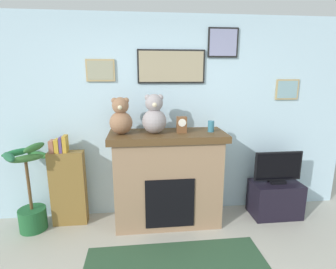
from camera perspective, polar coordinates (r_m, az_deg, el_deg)
The scene contains 10 objects.
back_wall at distance 3.52m, azimuth -1.86°, elevation 3.56°, with size 5.20×0.15×2.60m.
fireplace at distance 3.40m, azimuth -0.14°, elevation -9.25°, with size 1.42×0.62×1.18m.
bookshelf at distance 3.60m, azimuth -20.71°, elevation -10.26°, with size 0.42×0.16×1.16m.
potted_plant at distance 3.68m, azimuth -27.47°, elevation -11.94°, with size 0.56×0.56×1.10m.
tv_stand at distance 3.95m, azimuth 21.99°, elevation -12.69°, with size 0.64×0.40×0.47m, color black.
television at distance 3.79m, azimuth 22.57°, elevation -6.65°, with size 0.63×0.14×0.43m.
candle_jar at distance 3.29m, azimuth 9.22°, elevation 1.75°, with size 0.08×0.08×0.14m, color teal.
mantel_clock at distance 3.21m, azimuth 2.95°, elevation 2.14°, with size 0.12×0.09×0.19m.
teddy_bear_cream at distance 3.16m, azimuth -10.11°, elevation 3.58°, with size 0.27×0.27×0.44m.
teddy_bear_brown at distance 3.15m, azimuth -2.97°, elevation 4.03°, with size 0.29×0.29×0.47m.
Camera 1 is at (-0.27, -1.47, 1.89)m, focal length 28.34 mm.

